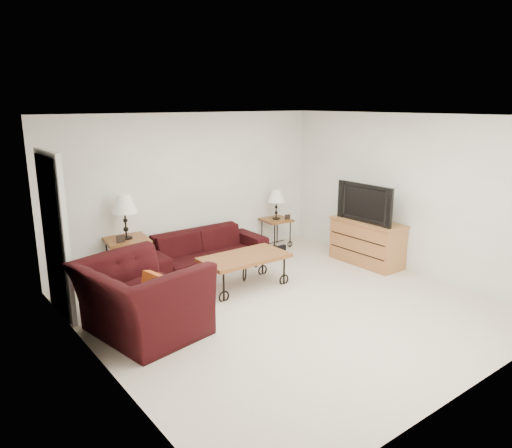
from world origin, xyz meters
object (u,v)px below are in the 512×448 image
(lamp_left, at_px, (125,217))
(tv_stand, at_px, (367,242))
(lamp_right, at_px, (276,205))
(armchair, at_px, (141,299))
(backpack, at_px, (276,246))
(side_table_right, at_px, (276,233))
(television, at_px, (369,202))
(sofa, at_px, (205,250))
(coffee_table, at_px, (245,271))
(side_table_left, at_px, (128,260))

(lamp_left, bearing_deg, tv_stand, -25.19)
(lamp_right, relative_size, tv_stand, 0.44)
(armchair, distance_m, backpack, 3.35)
(side_table_right, xyz_separation_m, television, (0.59, -1.66, 0.79))
(armchair, bearing_deg, sofa, -59.47)
(lamp_left, height_order, backpack, lamp_left)
(lamp_left, xyz_separation_m, tv_stand, (3.53, -1.66, -0.64))
(lamp_right, height_order, coffee_table, lamp_right)
(coffee_table, distance_m, backpack, 1.49)
(side_table_right, relative_size, lamp_right, 1.00)
(sofa, relative_size, lamp_left, 3.10)
(side_table_right, xyz_separation_m, tv_stand, (0.61, -1.66, 0.10))
(lamp_right, xyz_separation_m, backpack, (-0.40, -0.49, -0.60))
(side_table_right, distance_m, lamp_left, 3.01)
(coffee_table, bearing_deg, armchair, -165.67)
(side_table_right, bearing_deg, backpack, -129.25)
(sofa, height_order, side_table_left, side_table_left)
(lamp_left, bearing_deg, side_table_left, 0.00)
(side_table_left, xyz_separation_m, side_table_right, (2.92, 0.00, -0.06))
(lamp_right, height_order, tv_stand, lamp_right)
(lamp_right, bearing_deg, side_table_right, 0.00)
(side_table_left, xyz_separation_m, armchair, (-0.57, -1.74, 0.11))
(tv_stand, relative_size, television, 1.12)
(tv_stand, bearing_deg, sofa, 146.98)
(lamp_left, height_order, lamp_right, lamp_left)
(lamp_left, relative_size, tv_stand, 0.54)
(side_table_left, bearing_deg, television, -25.32)
(lamp_left, distance_m, lamp_right, 2.93)
(television, distance_m, backpack, 1.75)
(sofa, relative_size, backpack, 4.92)
(side_table_left, relative_size, lamp_right, 1.24)
(lamp_right, bearing_deg, coffee_table, -142.45)
(tv_stand, bearing_deg, lamp_right, 110.19)
(side_table_left, bearing_deg, lamp_left, 0.00)
(side_table_right, distance_m, backpack, 0.63)
(side_table_right, bearing_deg, lamp_left, 180.00)
(sofa, distance_m, lamp_right, 1.76)
(sofa, bearing_deg, armchair, -139.37)
(coffee_table, height_order, armchair, armchair)
(sofa, xyz_separation_m, lamp_left, (-1.25, 0.18, 0.70))
(backpack, bearing_deg, coffee_table, -139.16)
(lamp_left, relative_size, coffee_table, 0.52)
(side_table_right, height_order, tv_stand, tv_stand)
(side_table_left, bearing_deg, armchair, -108.10)
(coffee_table, xyz_separation_m, television, (2.25, -0.39, 0.82))
(lamp_left, bearing_deg, lamp_right, 0.00)
(armchair, relative_size, backpack, 3.23)
(armchair, bearing_deg, tv_stand, -98.95)
(side_table_right, height_order, television, television)
(armchair, distance_m, television, 4.13)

